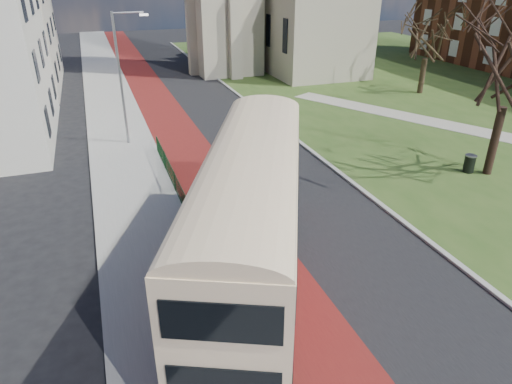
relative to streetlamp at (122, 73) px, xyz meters
name	(u,v)px	position (x,y,z in m)	size (l,w,h in m)	color
ground	(313,297)	(4.35, -18.00, -4.59)	(160.00, 160.00, 0.00)	black
road_carriageway	(210,126)	(5.85, 2.00, -4.59)	(9.00, 120.00, 0.01)	black
bus_lane	(174,130)	(3.15, 2.00, -4.59)	(3.40, 120.00, 0.01)	#591414
pavement_west	(118,135)	(-0.65, 2.00, -4.53)	(4.00, 120.00, 0.12)	gray
kerb_west	(148,132)	(1.35, 2.00, -4.53)	(0.25, 120.00, 0.13)	#999993
kerb_east	(260,112)	(10.45, 4.00, -4.53)	(0.25, 80.00, 0.13)	#999993
grass_green	(461,92)	(30.35, 4.00, -4.57)	(40.00, 80.00, 0.04)	#304E1B
pedestrian_railing	(202,241)	(1.40, -14.00, -4.04)	(0.07, 24.00, 1.12)	black
streetlamp	(122,73)	(0.00, 0.00, 0.00)	(2.13, 0.18, 8.00)	gray
bus	(252,216)	(2.51, -16.83, -1.60)	(7.89, 12.60, 5.24)	maroon
winter_tree_far	(430,30)	(26.43, 4.92, 0.96)	(6.84, 6.84, 7.98)	#322619
litter_bin	(469,164)	(17.33, -11.13, -4.05)	(0.65, 0.65, 1.01)	black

